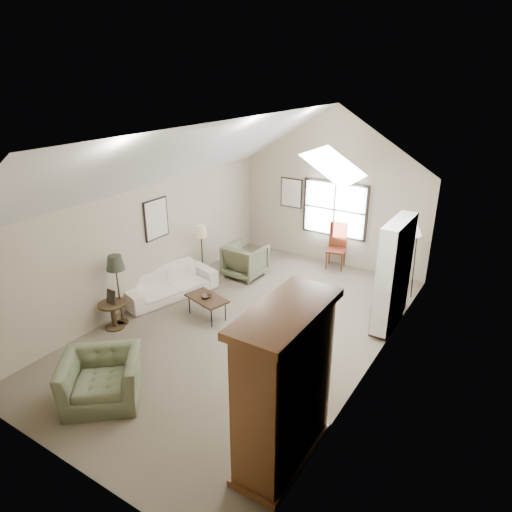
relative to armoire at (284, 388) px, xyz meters
The scene contains 18 objects.
room_shell 3.87m from the armoire, 132.25° to the left, with size 5.01×8.01×4.00m.
window 6.70m from the armoire, 108.11° to the left, with size 1.72×0.08×1.42m, color black.
skylight 4.02m from the armoire, 104.93° to the left, with size 0.80×1.20×0.52m, color white, non-canonical shape.
wall_art 5.98m from the armoire, 133.09° to the left, with size 1.97×3.71×0.88m.
armoire is the anchor object (origin of this frame).
tv_alcove 4.00m from the armoire, 87.71° to the left, with size 0.32×1.30×2.10m, color white.
media_console 4.08m from the armoire, 88.00° to the left, with size 0.34×1.18×0.60m, color #382316.
tv_panel 4.01m from the armoire, 88.00° to the left, with size 0.05×0.90×0.55m, color black.
sofa 5.18m from the armoire, 148.80° to the left, with size 2.14×0.84×0.62m, color white.
armchair_near 3.01m from the armoire, behind, with size 1.14×1.00×0.74m, color #5A6446.
armchair_far 5.74m from the armoire, 128.40° to the left, with size 0.88×0.90×0.82m, color #626446.
coffee_table 3.97m from the armoire, 142.67° to the left, with size 0.88×0.49×0.45m, color #372516.
bowl 3.92m from the armoire, 142.67° to the left, with size 0.21×0.21×0.05m, color #3C2318.
side_table 4.58m from the armoire, 166.49° to the left, with size 0.54×0.54×0.54m, color #3D2D19.
side_chair 6.40m from the armoire, 106.99° to the left, with size 0.45×0.45×1.15m, color maroon.
tripod_lamp 5.31m from the armoire, 89.78° to the left, with size 0.56×0.56×1.93m, color white, non-canonical shape.
dark_lamp 4.57m from the armoire, 164.05° to the left, with size 0.36×0.36×1.49m, color black, non-canonical shape.
tan_lamp 5.85m from the armoire, 138.67° to the left, with size 0.27×0.27×1.34m, color tan, non-canonical shape.
Camera 1 is at (4.32, -6.45, 4.75)m, focal length 32.00 mm.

